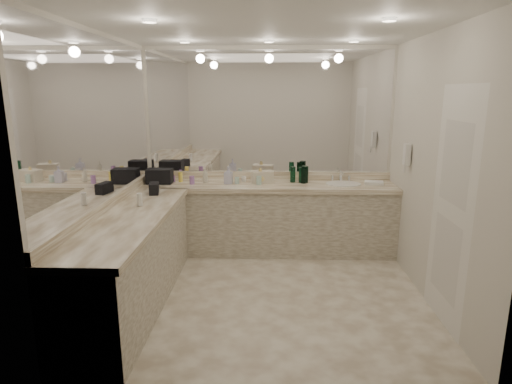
{
  "coord_description": "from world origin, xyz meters",
  "views": [
    {
      "loc": [
        0.02,
        -4.1,
        2.04
      ],
      "look_at": [
        -0.13,
        0.4,
        0.98
      ],
      "focal_mm": 30.0,
      "sensor_mm": 36.0,
      "label": 1
    }
  ],
  "objects_px": {
    "black_toiletry_bag": "(160,177)",
    "soap_bottle_b": "(228,175)",
    "cream_cosmetic_case": "(262,177)",
    "sink": "(343,184)",
    "soap_bottle_a": "(205,175)",
    "hand_towel": "(374,183)",
    "wall_phone": "(407,155)",
    "soap_bottle_c": "(260,176)"
  },
  "relations": [
    {
      "from": "sink",
      "to": "hand_towel",
      "type": "relative_size",
      "value": 1.91
    },
    {
      "from": "wall_phone",
      "to": "soap_bottle_b",
      "type": "xyz_separation_m",
      "value": [
        -2.06,
        0.48,
        -0.34
      ]
    },
    {
      "from": "hand_towel",
      "to": "soap_bottle_a",
      "type": "distance_m",
      "value": 2.14
    },
    {
      "from": "black_toiletry_bag",
      "to": "soap_bottle_b",
      "type": "height_order",
      "value": "soap_bottle_b"
    },
    {
      "from": "hand_towel",
      "to": "soap_bottle_a",
      "type": "xyz_separation_m",
      "value": [
        -2.14,
        0.03,
        0.07
      ]
    },
    {
      "from": "sink",
      "to": "cream_cosmetic_case",
      "type": "bearing_deg",
      "value": 177.02
    },
    {
      "from": "wall_phone",
      "to": "soap_bottle_b",
      "type": "distance_m",
      "value": 2.14
    },
    {
      "from": "black_toiletry_bag",
      "to": "soap_bottle_a",
      "type": "xyz_separation_m",
      "value": [
        0.57,
        0.08,
        0.0
      ]
    },
    {
      "from": "sink",
      "to": "soap_bottle_a",
      "type": "bearing_deg",
      "value": 178.83
    },
    {
      "from": "cream_cosmetic_case",
      "to": "soap_bottle_a",
      "type": "height_order",
      "value": "soap_bottle_a"
    },
    {
      "from": "wall_phone",
      "to": "black_toiletry_bag",
      "type": "bearing_deg",
      "value": 171.2
    },
    {
      "from": "soap_bottle_c",
      "to": "cream_cosmetic_case",
      "type": "bearing_deg",
      "value": 46.08
    },
    {
      "from": "cream_cosmetic_case",
      "to": "soap_bottle_b",
      "type": "xyz_separation_m",
      "value": [
        -0.43,
        -0.08,
        0.03
      ]
    },
    {
      "from": "wall_phone",
      "to": "cream_cosmetic_case",
      "type": "bearing_deg",
      "value": 161.26
    },
    {
      "from": "black_toiletry_bag",
      "to": "soap_bottle_b",
      "type": "distance_m",
      "value": 0.87
    },
    {
      "from": "sink",
      "to": "wall_phone",
      "type": "height_order",
      "value": "wall_phone"
    },
    {
      "from": "wall_phone",
      "to": "soap_bottle_a",
      "type": "xyz_separation_m",
      "value": [
        -2.36,
        0.54,
        -0.36
      ]
    },
    {
      "from": "wall_phone",
      "to": "cream_cosmetic_case",
      "type": "distance_m",
      "value": 1.76
    },
    {
      "from": "sink",
      "to": "black_toiletry_bag",
      "type": "xyz_separation_m",
      "value": [
        -2.32,
        -0.05,
        0.09
      ]
    },
    {
      "from": "black_toiletry_bag",
      "to": "hand_towel",
      "type": "bearing_deg",
      "value": 1.03
    },
    {
      "from": "cream_cosmetic_case",
      "to": "soap_bottle_c",
      "type": "distance_m",
      "value": 0.04
    },
    {
      "from": "wall_phone",
      "to": "black_toiletry_bag",
      "type": "height_order",
      "value": "wall_phone"
    },
    {
      "from": "soap_bottle_a",
      "to": "black_toiletry_bag",
      "type": "bearing_deg",
      "value": -171.69
    },
    {
      "from": "sink",
      "to": "soap_bottle_b",
      "type": "xyz_separation_m",
      "value": [
        -1.45,
        -0.02,
        0.11
      ]
    },
    {
      "from": "cream_cosmetic_case",
      "to": "sink",
      "type": "bearing_deg",
      "value": -16.27
    },
    {
      "from": "soap_bottle_c",
      "to": "soap_bottle_a",
      "type": "bearing_deg",
      "value": 179.55
    },
    {
      "from": "black_toiletry_bag",
      "to": "soap_bottle_b",
      "type": "bearing_deg",
      "value": 1.57
    },
    {
      "from": "black_toiletry_bag",
      "to": "cream_cosmetic_case",
      "type": "bearing_deg",
      "value": 4.43
    },
    {
      "from": "wall_phone",
      "to": "cream_cosmetic_case",
      "type": "xyz_separation_m",
      "value": [
        -1.63,
        0.55,
        -0.37
      ]
    },
    {
      "from": "black_toiletry_bag",
      "to": "hand_towel",
      "type": "relative_size",
      "value": 1.37
    },
    {
      "from": "sink",
      "to": "cream_cosmetic_case",
      "type": "relative_size",
      "value": 1.65
    },
    {
      "from": "black_toiletry_bag",
      "to": "soap_bottle_c",
      "type": "xyz_separation_m",
      "value": [
        1.27,
        0.08,
        0.01
      ]
    },
    {
      "from": "cream_cosmetic_case",
      "to": "soap_bottle_b",
      "type": "bearing_deg",
      "value": 176.88
    },
    {
      "from": "hand_towel",
      "to": "soap_bottle_a",
      "type": "bearing_deg",
      "value": 179.09
    },
    {
      "from": "soap_bottle_b",
      "to": "hand_towel",
      "type": "bearing_deg",
      "value": 0.78
    },
    {
      "from": "hand_towel",
      "to": "soap_bottle_a",
      "type": "relative_size",
      "value": 1.24
    },
    {
      "from": "black_toiletry_bag",
      "to": "cream_cosmetic_case",
      "type": "xyz_separation_m",
      "value": [
        1.29,
        0.1,
        -0.01
      ]
    },
    {
      "from": "sink",
      "to": "soap_bottle_a",
      "type": "distance_m",
      "value": 1.76
    },
    {
      "from": "sink",
      "to": "black_toiletry_bag",
      "type": "relative_size",
      "value": 1.4
    },
    {
      "from": "soap_bottle_b",
      "to": "soap_bottle_c",
      "type": "relative_size",
      "value": 1.12
    },
    {
      "from": "black_toiletry_bag",
      "to": "hand_towel",
      "type": "height_order",
      "value": "black_toiletry_bag"
    },
    {
      "from": "black_toiletry_bag",
      "to": "hand_towel",
      "type": "xyz_separation_m",
      "value": [
        2.7,
        0.05,
        -0.07
      ]
    }
  ]
}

